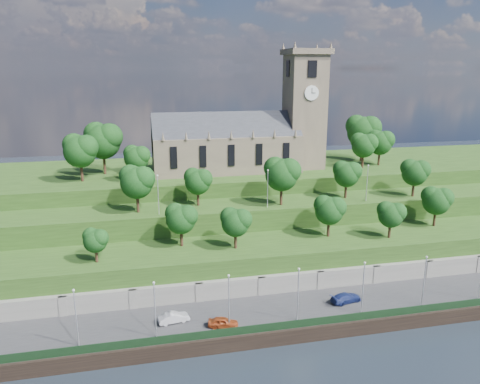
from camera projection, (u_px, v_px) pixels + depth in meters
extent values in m
plane|color=black|center=(316.00, 340.00, 65.84)|extent=(320.00, 320.00, 0.00)
cube|color=#2D2D30|center=(302.00, 313.00, 71.25)|extent=(160.00, 12.00, 2.00)
cube|color=black|center=(317.00, 334.00, 65.51)|extent=(160.00, 0.50, 2.20)
cube|color=black|center=(315.00, 322.00, 65.74)|extent=(160.00, 0.10, 1.20)
cube|color=slate|center=(290.00, 287.00, 76.53)|extent=(160.00, 2.00, 5.00)
cube|color=slate|center=(64.00, 312.00, 68.46)|extent=(1.20, 0.60, 5.00)
cube|color=slate|center=(134.00, 305.00, 70.55)|extent=(1.20, 0.60, 5.00)
cube|color=slate|center=(199.00, 298.00, 72.64)|extent=(1.20, 0.60, 5.00)
cube|color=slate|center=(261.00, 292.00, 74.73)|extent=(1.20, 0.60, 5.00)
cube|color=slate|center=(320.00, 286.00, 76.82)|extent=(1.20, 0.60, 5.00)
cube|color=slate|center=(376.00, 280.00, 78.90)|extent=(1.20, 0.60, 5.00)
cube|color=slate|center=(429.00, 275.00, 80.99)|extent=(1.20, 0.60, 5.00)
cube|color=slate|center=(479.00, 269.00, 83.08)|extent=(1.20, 0.60, 5.00)
cube|color=#244316|center=(279.00, 264.00, 81.81)|extent=(160.00, 12.00, 8.00)
cube|color=#244316|center=(263.00, 232.00, 91.68)|extent=(160.00, 10.00, 12.00)
cube|color=#244316|center=(240.00, 197.00, 111.12)|extent=(160.00, 32.00, 15.00)
cube|color=brown|center=(226.00, 153.00, 103.56)|extent=(32.00, 12.00, 8.00)
cube|color=#272A30|center=(226.00, 135.00, 102.54)|extent=(32.00, 10.18, 10.18)
cone|color=brown|center=(163.00, 136.00, 93.72)|extent=(0.70, 0.70, 1.80)
cone|color=brown|center=(186.00, 136.00, 94.70)|extent=(0.70, 0.70, 1.80)
cone|color=brown|center=(209.00, 135.00, 95.67)|extent=(0.70, 0.70, 1.80)
cone|color=brown|center=(231.00, 134.00, 96.64)|extent=(0.70, 0.70, 1.80)
cone|color=brown|center=(253.00, 134.00, 97.62)|extent=(0.70, 0.70, 1.80)
cone|color=brown|center=(275.00, 133.00, 98.59)|extent=(0.70, 0.70, 1.80)
cone|color=brown|center=(296.00, 132.00, 99.57)|extent=(0.70, 0.70, 1.80)
cube|color=black|center=(174.00, 158.00, 95.19)|extent=(1.40, 0.25, 4.50)
cube|color=black|center=(203.00, 156.00, 96.44)|extent=(1.40, 0.25, 4.50)
cube|color=black|center=(231.00, 155.00, 97.69)|extent=(1.40, 0.25, 4.50)
cube|color=black|center=(259.00, 154.00, 98.95)|extent=(1.40, 0.25, 4.50)
cube|color=black|center=(286.00, 153.00, 100.20)|extent=(1.40, 0.25, 4.50)
cube|color=brown|center=(304.00, 112.00, 105.14)|extent=(8.00, 8.00, 25.00)
cube|color=brown|center=(306.00, 52.00, 101.79)|extent=(9.20, 9.20, 1.20)
cone|color=brown|center=(295.00, 45.00, 96.87)|extent=(0.80, 0.80, 1.60)
cone|color=brown|center=(283.00, 47.00, 104.43)|extent=(0.80, 0.80, 1.60)
cone|color=brown|center=(331.00, 45.00, 98.55)|extent=(0.80, 0.80, 1.60)
cone|color=brown|center=(317.00, 47.00, 106.10)|extent=(0.80, 0.80, 1.60)
cube|color=black|center=(312.00, 69.00, 98.86)|extent=(2.00, 0.25, 3.50)
cube|color=black|center=(299.00, 69.00, 106.56)|extent=(2.00, 0.25, 3.50)
cube|color=black|center=(288.00, 69.00, 101.86)|extent=(0.25, 2.00, 3.50)
cube|color=black|center=(323.00, 69.00, 103.57)|extent=(0.25, 2.00, 3.50)
cylinder|color=white|center=(312.00, 93.00, 100.10)|extent=(3.20, 0.30, 3.20)
cylinder|color=white|center=(322.00, 92.00, 104.85)|extent=(0.30, 3.20, 3.20)
cube|color=black|center=(312.00, 91.00, 99.81)|extent=(0.12, 0.05, 1.10)
cube|color=black|center=(314.00, 93.00, 100.02)|extent=(0.80, 0.05, 0.12)
cylinder|color=#301C12|center=(96.00, 255.00, 72.28)|extent=(0.47, 0.47, 2.36)
sphere|color=#0E3410|center=(95.00, 241.00, 71.70)|extent=(3.68, 3.68, 3.68)
sphere|color=#0E3410|center=(100.00, 238.00, 71.36)|extent=(2.76, 2.76, 2.76)
sphere|color=#0E3410|center=(91.00, 236.00, 71.81)|extent=(2.57, 2.57, 2.57)
cylinder|color=#301C12|center=(182.00, 237.00, 78.78)|extent=(0.50, 0.50, 3.19)
sphere|color=#0E3410|center=(181.00, 220.00, 77.99)|extent=(4.96, 4.96, 4.96)
sphere|color=#0E3410|center=(187.00, 216.00, 77.54)|extent=(3.72, 3.72, 3.72)
sphere|color=#0E3410|center=(175.00, 213.00, 78.14)|extent=(3.47, 3.47, 3.47)
cylinder|color=#301C12|center=(236.00, 240.00, 77.78)|extent=(0.49, 0.49, 3.03)
sphere|color=#0E3410|center=(235.00, 223.00, 77.03)|extent=(4.71, 4.71, 4.71)
sphere|color=#0E3410|center=(242.00, 219.00, 76.61)|extent=(3.53, 3.53, 3.53)
sphere|color=#0E3410|center=(230.00, 217.00, 77.18)|extent=(3.30, 3.30, 3.30)
cylinder|color=#301C12|center=(328.00, 228.00, 83.27)|extent=(0.50, 0.50, 3.23)
sphere|color=#0E3410|center=(329.00, 211.00, 82.47)|extent=(5.03, 5.03, 5.03)
sphere|color=#0E3410|center=(336.00, 207.00, 82.01)|extent=(3.77, 3.77, 3.77)
sphere|color=#0E3410|center=(323.00, 205.00, 82.62)|extent=(3.52, 3.52, 3.52)
cylinder|color=#301C12|center=(390.00, 230.00, 82.64)|extent=(0.49, 0.49, 2.85)
sphere|color=#0E3410|center=(391.00, 215.00, 81.94)|extent=(4.43, 4.43, 4.43)
sphere|color=#0E3410|center=(397.00, 212.00, 81.53)|extent=(3.32, 3.32, 3.32)
sphere|color=#0E3410|center=(386.00, 210.00, 82.07)|extent=(3.10, 3.10, 3.10)
cylinder|color=#301C12|center=(435.00, 218.00, 88.80)|extent=(0.51, 0.51, 3.31)
sphere|color=#0E3410|center=(436.00, 201.00, 87.98)|extent=(5.15, 5.15, 5.15)
sphere|color=#0E3410|center=(443.00, 198.00, 87.51)|extent=(3.86, 3.86, 3.86)
sphere|color=#0E3410|center=(431.00, 196.00, 88.13)|extent=(3.60, 3.60, 3.60)
cylinder|color=#301C12|center=(138.00, 202.00, 83.79)|extent=(0.53, 0.53, 3.72)
sphere|color=#0E3410|center=(137.00, 183.00, 82.87)|extent=(5.79, 5.79, 5.79)
sphere|color=#0E3410|center=(143.00, 178.00, 82.35)|extent=(4.34, 4.34, 4.34)
sphere|color=#0E3410|center=(130.00, 176.00, 83.05)|extent=(4.05, 4.05, 4.05)
cylinder|color=#301C12|center=(198.00, 197.00, 88.09)|extent=(0.50, 0.50, 3.10)
sphere|color=#0E3410|center=(198.00, 182.00, 87.32)|extent=(4.82, 4.82, 4.82)
sphere|color=#0E3410|center=(203.00, 179.00, 86.88)|extent=(3.61, 3.61, 3.61)
sphere|color=#0E3410|center=(193.00, 176.00, 87.47)|extent=(3.37, 3.37, 3.37)
cylinder|color=#301C12|center=(281.00, 195.00, 88.37)|extent=(0.54, 0.54, 3.95)
sphere|color=#0E3410|center=(282.00, 175.00, 87.39)|extent=(6.15, 6.15, 6.15)
sphere|color=#0E3410|center=(289.00, 171.00, 86.83)|extent=(4.61, 4.61, 4.61)
sphere|color=#0E3410|center=(275.00, 168.00, 87.58)|extent=(4.31, 4.31, 4.31)
cylinder|color=#301C12|center=(346.00, 190.00, 93.29)|extent=(0.50, 0.50, 3.23)
sphere|color=#0E3410|center=(347.00, 175.00, 92.50)|extent=(5.03, 5.03, 5.03)
sphere|color=#0E3410|center=(353.00, 171.00, 92.04)|extent=(3.77, 3.77, 3.77)
sphere|color=#0E3410|center=(341.00, 169.00, 92.65)|extent=(3.52, 3.52, 3.52)
cylinder|color=#301C12|center=(413.00, 188.00, 94.27)|extent=(0.51, 0.51, 3.29)
sphere|color=#0E3410|center=(415.00, 173.00, 93.45)|extent=(5.12, 5.12, 5.12)
sphere|color=#0E3410|center=(421.00, 170.00, 92.99)|extent=(3.84, 3.84, 3.84)
sphere|color=#0E3410|center=(409.00, 168.00, 93.61)|extent=(3.58, 3.58, 3.58)
cylinder|color=#301C12|center=(82.00, 171.00, 93.94)|extent=(0.54, 0.54, 4.16)
sphere|color=#0E3410|center=(80.00, 152.00, 92.91)|extent=(6.46, 6.46, 6.46)
sphere|color=#0E3410|center=(86.00, 147.00, 92.33)|extent=(4.85, 4.85, 4.85)
sphere|color=#0E3410|center=(74.00, 145.00, 93.11)|extent=(4.52, 4.52, 4.52)
cylinder|color=#301C12|center=(104.00, 163.00, 100.38)|extent=(0.57, 0.57, 4.81)
sphere|color=#0E3410|center=(103.00, 142.00, 99.18)|extent=(7.49, 7.49, 7.49)
sphere|color=#0E3410|center=(109.00, 137.00, 98.50)|extent=(5.62, 5.62, 5.62)
sphere|color=#0E3410|center=(96.00, 134.00, 99.41)|extent=(5.24, 5.24, 5.24)
cylinder|color=#301C12|center=(137.00, 173.00, 94.46)|extent=(0.50, 0.50, 3.15)
sphere|color=#0E3410|center=(137.00, 158.00, 93.69)|extent=(4.90, 4.90, 4.90)
sphere|color=#0E3410|center=(141.00, 155.00, 93.24)|extent=(3.67, 3.67, 3.67)
sphere|color=#0E3410|center=(132.00, 153.00, 93.83)|extent=(3.43, 3.43, 3.43)
cylinder|color=#301C12|center=(363.00, 160.00, 106.85)|extent=(0.51, 0.51, 3.46)
sphere|color=#0E3410|center=(364.00, 146.00, 106.00)|extent=(5.39, 5.39, 5.39)
sphere|color=#0E3410|center=(369.00, 143.00, 105.51)|extent=(4.04, 4.04, 4.04)
sphere|color=#0E3410|center=(359.00, 141.00, 106.16)|extent=(3.77, 3.77, 3.77)
cylinder|color=#301C12|center=(361.00, 151.00, 114.99)|extent=(0.57, 0.57, 4.83)
sphere|color=#0E3410|center=(363.00, 132.00, 113.79)|extent=(7.52, 7.52, 7.52)
sphere|color=#0E3410|center=(370.00, 128.00, 113.11)|extent=(5.64, 5.64, 5.64)
sphere|color=#0E3410|center=(356.00, 126.00, 114.02)|extent=(5.26, 5.26, 5.26)
cylinder|color=#301C12|center=(379.00, 158.00, 109.80)|extent=(0.52, 0.52, 3.58)
sphere|color=#0E3410|center=(380.00, 143.00, 108.92)|extent=(5.57, 5.57, 5.57)
sphere|color=#0E3410|center=(386.00, 140.00, 108.41)|extent=(4.17, 4.17, 4.17)
sphere|color=#0E3410|center=(375.00, 138.00, 109.09)|extent=(3.90, 3.90, 3.90)
cylinder|color=#B2B2B7|center=(76.00, 319.00, 60.00)|extent=(0.16, 0.16, 7.86)
sphere|color=silver|center=(73.00, 290.00, 58.96)|extent=(0.36, 0.36, 0.36)
cylinder|color=#B2B2B7|center=(155.00, 311.00, 62.09)|extent=(0.16, 0.16, 7.86)
sphere|color=silver|center=(154.00, 283.00, 61.05)|extent=(0.36, 0.36, 0.36)
cylinder|color=#B2B2B7|center=(229.00, 303.00, 64.18)|extent=(0.16, 0.16, 7.86)
sphere|color=silver|center=(229.00, 276.00, 63.14)|extent=(0.36, 0.36, 0.36)
cylinder|color=#B2B2B7|center=(298.00, 295.00, 66.26)|extent=(0.16, 0.16, 7.86)
sphere|color=silver|center=(299.00, 269.00, 65.23)|extent=(0.36, 0.36, 0.36)
cylinder|color=#B2B2B7|center=(363.00, 288.00, 68.35)|extent=(0.16, 0.16, 7.86)
sphere|color=silver|center=(365.00, 263.00, 67.32)|extent=(0.36, 0.36, 0.36)
cylinder|color=#B2B2B7|center=(424.00, 282.00, 70.44)|extent=(0.16, 0.16, 7.86)
sphere|color=silver|center=(427.00, 257.00, 69.40)|extent=(0.36, 0.36, 0.36)
cylinder|color=#B2B2B7|center=(158.00, 195.00, 82.25)|extent=(0.16, 0.16, 6.92)
sphere|color=silver|center=(157.00, 176.00, 81.33)|extent=(0.36, 0.36, 0.36)
cylinder|color=#B2B2B7|center=(268.00, 189.00, 86.43)|extent=(0.16, 0.16, 6.92)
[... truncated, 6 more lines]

